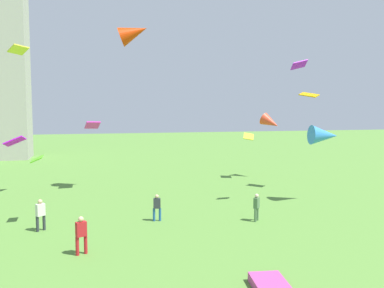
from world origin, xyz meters
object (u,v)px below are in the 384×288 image
(kite_flying_1, at_px, (299,65))
(kite_flying_9, at_px, (92,125))
(person_5, at_px, (257,206))
(kite_flying_4, at_px, (309,95))
(kite_flying_10, at_px, (15,141))
(kite_bundle_0, at_px, (271,287))
(kite_flying_5, at_px, (324,135))
(person_2, at_px, (157,206))
(kite_flying_6, at_px, (271,122))
(person_1, at_px, (81,233))
(kite_flying_7, at_px, (18,50))
(person_4, at_px, (40,213))
(kite_flying_0, at_px, (37,159))
(kite_flying_3, at_px, (134,33))
(kite_flying_8, at_px, (249,136))

(kite_flying_1, bearing_deg, kite_flying_9, 148.88)
(person_5, distance_m, kite_flying_4, 13.28)
(kite_flying_10, distance_m, kite_bundle_0, 24.69)
(kite_flying_5, bearing_deg, kite_flying_4, -9.00)
(person_2, distance_m, kite_flying_4, 16.84)
(kite_flying_5, distance_m, kite_flying_6, 10.64)
(person_1, relative_size, person_2, 1.10)
(person_1, distance_m, kite_flying_10, 16.69)
(kite_flying_7, bearing_deg, person_4, -10.43)
(kite_flying_1, xyz_separation_m, kite_flying_6, (3.63, 10.89, -4.24))
(kite_flying_6, bearing_deg, person_1, -169.71)
(kite_flying_1, height_order, kite_flying_4, kite_flying_1)
(person_1, height_order, kite_flying_9, kite_flying_9)
(kite_flying_0, distance_m, kite_flying_9, 10.24)
(person_5, xyz_separation_m, kite_flying_4, (8.33, 7.54, 7.08))
(kite_flying_3, distance_m, kite_flying_4, 15.39)
(person_1, relative_size, kite_flying_8, 1.12)
(person_1, bearing_deg, kite_flying_4, -171.31)
(kite_flying_10, bearing_deg, kite_flying_7, -72.55)
(kite_flying_7, bearing_deg, kite_flying_8, 83.08)
(person_1, xyz_separation_m, kite_flying_5, (17.01, 5.98, 3.89))
(person_4, relative_size, kite_flying_0, 1.73)
(kite_bundle_0, bearing_deg, kite_flying_4, 53.65)
(kite_flying_1, relative_size, kite_flying_10, 0.72)
(person_4, distance_m, kite_flying_1, 19.01)
(kite_flying_8, xyz_separation_m, kite_bundle_0, (-9.29, -22.53, -4.02))
(kite_flying_8, xyz_separation_m, kite_flying_10, (-21.10, -1.23, 0.04))
(person_1, bearing_deg, kite_bundle_0, 118.79)
(kite_flying_5, bearing_deg, person_2, 106.78)
(kite_flying_7, bearing_deg, person_1, -5.80)
(person_1, distance_m, kite_flying_3, 18.76)
(person_1, distance_m, kite_flying_8, 23.38)
(person_5, height_order, kite_flying_0, kite_flying_0)
(kite_flying_9, bearing_deg, kite_flying_6, 86.99)
(person_1, distance_m, kite_bundle_0, 8.84)
(kite_flying_0, height_order, kite_flying_7, kite_flying_7)
(kite_flying_3, xyz_separation_m, kite_flying_7, (-8.07, -4.40, -2.41))
(kite_flying_4, bearing_deg, kite_bundle_0, -73.57)
(person_4, height_order, kite_flying_1, kite_flying_1)
(person_4, height_order, kite_flying_10, kite_flying_10)
(kite_flying_0, bearing_deg, kite_flying_10, 17.11)
(kite_flying_0, height_order, kite_flying_3, kite_flying_3)
(kite_flying_4, bearing_deg, kite_flying_7, -124.80)
(kite_flying_9, xyz_separation_m, kite_flying_10, (-6.10, 0.26, -1.26))
(person_5, relative_size, kite_flying_1, 1.38)
(person_1, bearing_deg, kite_flying_6, -158.24)
(kite_flying_7, distance_m, kite_bundle_0, 21.10)
(kite_flying_1, distance_m, kite_flying_8, 12.56)
(person_5, xyz_separation_m, kite_bundle_0, (-3.48, -8.50, -0.77))
(kite_flying_3, bearing_deg, person_2, -167.69)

